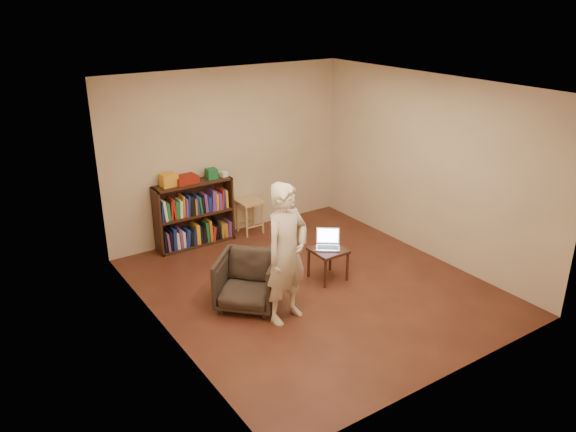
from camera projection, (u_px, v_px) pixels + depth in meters
floor at (313, 286)px, 7.38m from camera, size 4.50×4.50×0.00m
ceiling at (317, 86)px, 6.42m from camera, size 4.50×4.50×0.00m
wall_back at (228, 153)px, 8.64m from camera, size 4.00×0.00×4.00m
wall_left at (161, 228)px, 5.87m from camera, size 0.00×4.50×4.50m
wall_right at (429, 167)px, 7.93m from camera, size 0.00×4.50×4.50m
bookshelf at (194, 217)px, 8.47m from camera, size 1.20×0.30×1.00m
box_yellow at (169, 180)px, 8.06m from camera, size 0.24×0.18×0.19m
red_cloth at (186, 179)px, 8.20m from camera, size 0.35×0.27×0.11m
box_green at (211, 174)px, 8.40m from camera, size 0.16×0.16×0.15m
box_white at (224, 174)px, 8.51m from camera, size 0.12×0.12×0.08m
stool at (250, 207)px, 8.91m from camera, size 0.37×0.37×0.54m
armchair at (248, 281)px, 6.82m from camera, size 1.01×1.01×0.66m
side_table at (328, 254)px, 7.46m from camera, size 0.43×0.43×0.44m
laptop at (328, 243)px, 7.49m from camera, size 0.45×0.45×0.22m
person at (287, 254)px, 6.36m from camera, size 0.69×0.53×1.68m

